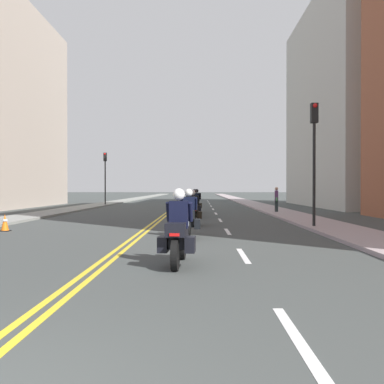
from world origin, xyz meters
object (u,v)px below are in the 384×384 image
object	(u,v)px
motorcycle_1	(189,218)
pedestrian_0	(276,200)
traffic_light_far	(105,169)
motorcycle_3	(194,206)
motorcycle_2	(193,211)
motorcycle_0	(178,235)
traffic_cone_0	(5,223)
motorcycle_4	(197,203)
traffic_light_near	(314,143)

from	to	relation	value
motorcycle_1	pedestrian_0	xyz separation A→B (m)	(5.40, 14.14, 0.24)
traffic_light_far	motorcycle_3	bearing A→B (deg)	-62.47
motorcycle_2	motorcycle_3	world-z (taller)	motorcycle_3
pedestrian_0	motorcycle_0	bearing A→B (deg)	-8.29
motorcycle_0	motorcycle_1	world-z (taller)	motorcycle_0
motorcycle_3	pedestrian_0	distance (m)	6.59
motorcycle_3	traffic_cone_0	world-z (taller)	motorcycle_3
motorcycle_4	traffic_light_near	world-z (taller)	traffic_light_near
motorcycle_1	traffic_light_far	bearing A→B (deg)	107.07
motorcycle_3	motorcycle_4	xyz separation A→B (m)	(0.08, 4.71, -0.03)
motorcycle_1	motorcycle_2	xyz separation A→B (m)	(0.06, 4.68, -0.01)
motorcycle_2	pedestrian_0	xyz separation A→B (m)	(5.34, 9.46, 0.25)
motorcycle_1	motorcycle_3	distance (m)	10.24
motorcycle_2	traffic_cone_0	distance (m)	7.66
motorcycle_1	motorcycle_2	bearing A→B (deg)	88.64
motorcycle_2	traffic_light_near	distance (m)	5.91
motorcycle_1	pedestrian_0	world-z (taller)	pedestrian_0
traffic_cone_0	traffic_light_near	size ratio (longest dim) A/B	0.13
motorcycle_4	pedestrian_0	world-z (taller)	pedestrian_0
motorcycle_0	motorcycle_4	distance (m)	20.33
motorcycle_2	traffic_cone_0	xyz separation A→B (m)	(-7.20, -2.59, -0.32)
motorcycle_1	traffic_cone_0	bearing A→B (deg)	163.09
motorcycle_0	motorcycle_1	distance (m)	5.38
motorcycle_4	traffic_light_near	size ratio (longest dim) A/B	0.42
traffic_light_near	pedestrian_0	distance (m)	11.19
traffic_cone_0	traffic_light_far	distance (m)	24.96
traffic_cone_0	traffic_light_near	distance (m)	12.64
traffic_cone_0	motorcycle_0	bearing A→B (deg)	-46.62
traffic_light_near	pedestrian_0	size ratio (longest dim) A/B	2.94
motorcycle_3	traffic_light_far	world-z (taller)	traffic_light_far
motorcycle_1	motorcycle_2	distance (m)	4.68
motorcycle_1	traffic_light_near	world-z (taller)	traffic_light_near
motorcycle_1	motorcycle_2	size ratio (longest dim) A/B	1.03
motorcycle_0	traffic_light_near	distance (m)	10.44
motorcycle_0	motorcycle_3	bearing A→B (deg)	92.79
motorcycle_0	traffic_light_near	bearing A→B (deg)	62.77
motorcycle_0	motorcycle_3	xyz separation A→B (m)	(0.17, 15.62, 0.02)
motorcycle_2	motorcycle_4	distance (m)	10.28
motorcycle_2	traffic_light_near	size ratio (longest dim) A/B	0.41
pedestrian_0	motorcycle_3	bearing A→B (deg)	-46.35
motorcycle_0	motorcycle_4	xyz separation A→B (m)	(0.26, 20.33, -0.01)
traffic_light_near	motorcycle_3	bearing A→B (deg)	125.36
motorcycle_4	motorcycle_2	bearing A→B (deg)	-87.25
motorcycle_1	motorcycle_3	xyz separation A→B (m)	(0.08, 10.24, 0.02)
motorcycle_2	motorcycle_1	bearing A→B (deg)	-93.60
motorcycle_2	traffic_light_far	distance (m)	23.91
traffic_cone_0	motorcycle_1	bearing A→B (deg)	-16.29
motorcycle_3	motorcycle_4	size ratio (longest dim) A/B	1.06
motorcycle_2	motorcycle_3	bearing A→B (deg)	86.94
traffic_light_far	motorcycle_2	bearing A→B (deg)	-68.73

